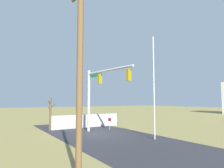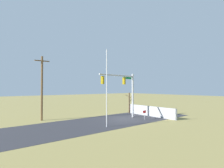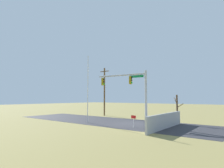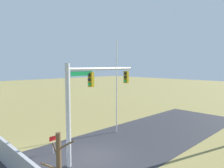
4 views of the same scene
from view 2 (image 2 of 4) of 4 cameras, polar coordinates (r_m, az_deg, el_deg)
The scene contains 9 objects.
ground_plane at distance 24.47m, azimuth 3.51°, elevation -11.18°, with size 160.00×160.00×0.00m, color olive.
road_surface at distance 22.01m, azimuth -4.36°, elevation -12.31°, with size 28.00×8.00×0.01m, color #2D2D33.
sidewalk_corner at distance 26.72m, azimuth 8.21°, elevation -10.31°, with size 6.00×6.00×0.01m, color #B7B5AD.
retaining_fence at distance 27.19m, azimuth 12.27°, elevation -8.56°, with size 0.20×8.58×1.49m, color #A8A8AD.
signal_mast at distance 24.28m, azimuth 4.15°, elevation -0.96°, with size 6.54×1.04×6.22m.
flagpole at distance 19.21m, azimuth -1.73°, elevation -1.31°, with size 0.10×0.10×8.43m, color silver.
utility_pole at distance 24.74m, azimuth -21.65°, elevation -0.90°, with size 1.90×0.26×8.35m.
bare_tree at distance 29.76m, azimuth 5.57°, elevation -5.95°, with size 1.27×1.02×3.42m.
open_sign at distance 24.09m, azimuth 10.40°, elevation -9.15°, with size 0.56×0.04×1.22m.
Camera 2 is at (-16.32, -17.73, 4.27)m, focal length 28.39 mm.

